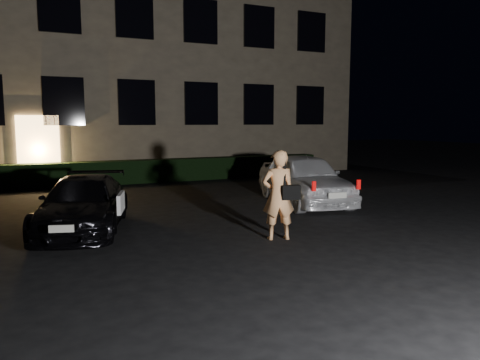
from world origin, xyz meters
name	(u,v)px	position (x,y,z in m)	size (l,w,h in m)	color
ground	(283,252)	(0.00, 0.00, 0.00)	(80.00, 80.00, 0.00)	black
building	(114,38)	(0.00, 14.99, 6.00)	(20.00, 8.11, 12.00)	brown
hedge	(141,171)	(0.00, 10.50, 0.42)	(15.00, 0.70, 0.85)	black
sedan	(84,204)	(-2.95, 3.26, 0.56)	(2.64, 4.16, 1.12)	black
hatch	(304,178)	(3.06, 4.06, 0.70)	(2.37, 4.36, 1.41)	white
man	(279,195)	(0.38, 0.85, 0.87)	(0.73, 0.58, 1.74)	#F4AC6D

